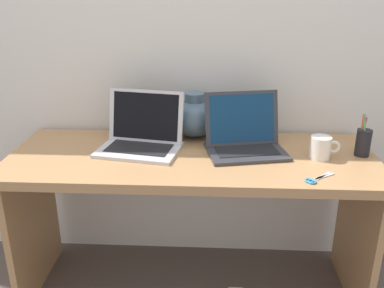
{
  "coord_description": "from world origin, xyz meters",
  "views": [
    {
      "loc": [
        0.09,
        -1.7,
        1.41
      ],
      "look_at": [
        0.0,
        0.0,
        0.75
      ],
      "focal_mm": 39.61,
      "sensor_mm": 36.0,
      "label": 1
    }
  ],
  "objects": [
    {
      "name": "ground_plane",
      "position": [
        0.0,
        0.0,
        0.0
      ],
      "size": [
        6.0,
        6.0,
        0.0
      ],
      "primitive_type": "plane",
      "color": "#564C47"
    },
    {
      "name": "green_vase",
      "position": [
        0.0,
        0.24,
        0.8
      ],
      "size": [
        0.22,
        0.22,
        0.21
      ],
      "color": "slate",
      "rests_on": "desk"
    },
    {
      "name": "laptop_right",
      "position": [
        0.23,
        0.07,
        0.77
      ],
      "size": [
        0.38,
        0.31,
        0.25
      ],
      "color": "#333338",
      "rests_on": "desk"
    },
    {
      "name": "coffee_mug",
      "position": [
        0.55,
        -0.01,
        0.75
      ],
      "size": [
        0.13,
        0.09,
        0.1
      ],
      "color": "white",
      "rests_on": "desk"
    },
    {
      "name": "scissors",
      "position": [
        0.48,
        -0.23,
        0.71
      ],
      "size": [
        0.13,
        0.12,
        0.01
      ],
      "color": "#B7B7BC",
      "rests_on": "desk"
    },
    {
      "name": "back_wall",
      "position": [
        0.0,
        0.34,
        1.2
      ],
      "size": [
        4.4,
        0.04,
        2.4
      ],
      "primitive_type": "cube",
      "color": "silver",
      "rests_on": "ground"
    },
    {
      "name": "pen_cup",
      "position": [
        0.73,
        0.03,
        0.76
      ],
      "size": [
        0.06,
        0.06,
        0.19
      ],
      "color": "black",
      "rests_on": "desk"
    },
    {
      "name": "laptop_left",
      "position": [
        -0.23,
        0.07,
        0.77
      ],
      "size": [
        0.39,
        0.32,
        0.25
      ],
      "color": "silver",
      "rests_on": "desk"
    },
    {
      "name": "desk",
      "position": [
        0.0,
        0.0,
        0.56
      ],
      "size": [
        1.59,
        0.61,
        0.7
      ],
      "color": "#AD7F51",
      "rests_on": "ground"
    }
  ]
}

